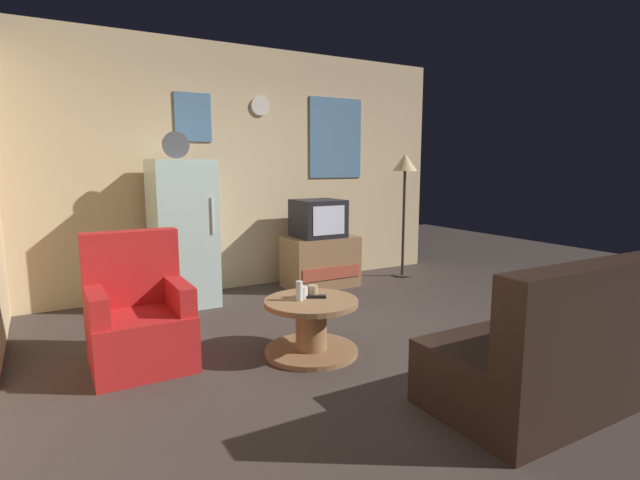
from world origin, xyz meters
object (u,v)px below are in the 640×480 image
(wine_glass, at_px, (299,291))
(remote_control, at_px, (316,297))
(fridge, at_px, (183,233))
(armchair, at_px, (138,319))
(couch, at_px, (567,351))
(mug_ceramic_white, at_px, (303,292))
(crt_tv, at_px, (318,218))
(standing_lamp, at_px, (405,172))
(coffee_table, at_px, (311,327))
(mug_ceramic_tan, at_px, (313,291))
(tv_stand, at_px, (320,262))

(wine_glass, bearing_deg, remote_control, -1.43)
(fridge, xyz_separation_m, armchair, (-0.69, -1.38, -0.42))
(couch, bearing_deg, mug_ceramic_white, 124.35)
(remote_control, bearing_deg, crt_tv, 88.17)
(fridge, distance_m, standing_lamp, 2.88)
(coffee_table, xyz_separation_m, remote_control, (0.06, 0.02, 0.23))
(armchair, bearing_deg, mug_ceramic_tan, -17.71)
(tv_stand, height_order, wine_glass, tv_stand)
(wine_glass, height_order, couch, couch)
(standing_lamp, relative_size, mug_ceramic_white, 17.67)
(mug_ceramic_white, relative_size, armchair, 0.09)
(standing_lamp, relative_size, wine_glass, 10.60)
(coffee_table, height_order, mug_ceramic_white, mug_ceramic_white)
(standing_lamp, xyz_separation_m, mug_ceramic_tan, (-2.27, -1.67, -0.88))
(mug_ceramic_tan, bearing_deg, wine_glass, -162.63)
(standing_lamp, distance_m, wine_glass, 3.08)
(coffee_table, bearing_deg, mug_ceramic_white, 113.86)
(tv_stand, bearing_deg, fridge, 178.51)
(mug_ceramic_white, relative_size, mug_ceramic_tan, 1.00)
(standing_lamp, bearing_deg, armchair, -160.04)
(standing_lamp, height_order, coffee_table, standing_lamp)
(coffee_table, xyz_separation_m, mug_ceramic_white, (-0.03, 0.08, 0.26))
(coffee_table, relative_size, remote_control, 4.80)
(standing_lamp, height_order, couch, standing_lamp)
(couch, bearing_deg, wine_glass, 126.71)
(wine_glass, xyz_separation_m, couch, (1.09, -1.46, -0.19))
(tv_stand, relative_size, standing_lamp, 0.53)
(tv_stand, distance_m, remote_control, 2.07)
(wine_glass, bearing_deg, crt_tv, 56.52)
(remote_control, bearing_deg, armchair, -171.51)
(crt_tv, relative_size, coffee_table, 0.75)
(tv_stand, bearing_deg, mug_ceramic_white, -123.68)
(fridge, distance_m, tv_stand, 1.67)
(tv_stand, distance_m, crt_tv, 0.52)
(coffee_table, height_order, couch, couch)
(tv_stand, relative_size, mug_ceramic_tan, 9.33)
(armchair, bearing_deg, tv_stand, 30.18)
(tv_stand, relative_size, coffee_table, 1.17)
(fridge, relative_size, standing_lamp, 1.11)
(crt_tv, xyz_separation_m, standing_lamp, (1.24, -0.06, 0.54))
(coffee_table, xyz_separation_m, couch, (1.00, -1.44, 0.10))
(fridge, relative_size, couch, 1.04)
(armchair, bearing_deg, crt_tv, 30.51)
(standing_lamp, distance_m, mug_ceramic_tan, 2.95)
(coffee_table, distance_m, couch, 1.75)
(standing_lamp, xyz_separation_m, couch, (-1.32, -3.17, -1.05))
(remote_control, bearing_deg, mug_ceramic_tan, 120.78)
(tv_stand, height_order, couch, couch)
(standing_lamp, distance_m, coffee_table, 3.12)
(tv_stand, xyz_separation_m, crt_tv, (-0.03, -0.00, 0.52))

